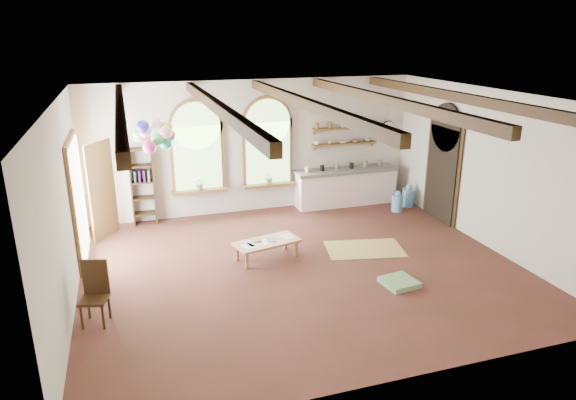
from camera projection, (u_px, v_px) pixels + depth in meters
name	position (u px, v px, depth m)	size (l,w,h in m)	color
floor	(302.00, 267.00, 9.74)	(8.00, 8.00, 0.00)	#5B2925
ceiling_beams	(304.00, 103.00, 8.76)	(6.20, 6.80, 0.18)	#382112
window_left	(197.00, 150.00, 11.92)	(1.30, 0.28, 2.20)	brown
window_right	(268.00, 145.00, 12.41)	(1.30, 0.28, 2.20)	brown
left_doorway	(78.00, 201.00, 9.86)	(0.10, 1.90, 2.50)	brown
right_doorway	(442.00, 174.00, 11.89)	(0.10, 1.30, 2.40)	black
kitchen_counter	(346.00, 186.00, 13.15)	(2.68, 0.62, 0.94)	#FDD7DB
wall_shelf_lower	(344.00, 144.00, 12.97)	(1.70, 0.24, 0.04)	brown
wall_shelf_upper	(345.00, 128.00, 12.85)	(1.70, 0.24, 0.04)	brown
wall_clock	(388.00, 127.00, 13.29)	(0.32, 0.32, 0.04)	black
bookshelf	(143.00, 186.00, 11.67)	(0.53, 0.32, 1.80)	#382112
coffee_table	(267.00, 243.00, 10.03)	(1.38, 0.86, 0.36)	#BB7B55
side_chair	(95.00, 306.00, 7.80)	(0.48, 0.48, 0.99)	#382112
floor_mat	(364.00, 249.00, 10.53)	(1.55, 0.96, 0.02)	tan
floor_cushion	(399.00, 282.00, 9.05)	(0.56, 0.56, 0.10)	gray
water_jug_a	(408.00, 197.00, 13.04)	(0.31, 0.31, 0.59)	#5D9CC8
water_jug_b	(397.00, 202.00, 12.70)	(0.27, 0.27, 0.53)	#5D9CC8
balloon_cluster	(155.00, 135.00, 10.03)	(0.82, 0.85, 1.16)	silver
table_book	(252.00, 240.00, 10.02)	(0.18, 0.25, 0.02)	olive
tablet	(271.00, 240.00, 10.07)	(0.17, 0.25, 0.01)	black
potted_plant_left	(200.00, 184.00, 12.07)	(0.27, 0.23, 0.30)	#598C4C
potted_plant_right	(269.00, 178.00, 12.56)	(0.27, 0.23, 0.30)	#598C4C
shelf_cup_a	(317.00, 143.00, 12.73)	(0.12, 0.10, 0.10)	white
shelf_cup_b	(330.00, 142.00, 12.84)	(0.10, 0.10, 0.09)	beige
shelf_bowl_a	(343.00, 142.00, 12.94)	(0.22, 0.22, 0.05)	beige
shelf_bowl_b	(355.00, 141.00, 13.04)	(0.20, 0.20, 0.06)	#8C664C
shelf_vase	(368.00, 138.00, 13.13)	(0.18, 0.18, 0.19)	slate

